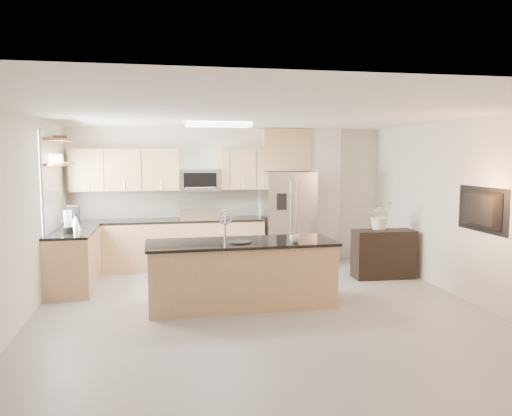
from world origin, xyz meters
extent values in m
plane|color=#A19E99|center=(0.00, 0.00, 0.00)|extent=(6.50, 6.50, 0.00)
cube|color=white|center=(0.00, 0.00, 2.60)|extent=(6.00, 6.50, 0.02)
cube|color=beige|center=(0.00, 3.25, 1.30)|extent=(6.00, 0.02, 2.60)
cube|color=beige|center=(0.00, -3.25, 1.30)|extent=(6.00, 0.02, 2.60)
cube|color=beige|center=(-3.00, 0.00, 1.30)|extent=(0.02, 6.50, 2.60)
cube|color=beige|center=(3.00, 0.00, 1.30)|extent=(0.02, 6.50, 2.60)
cube|color=tan|center=(-1.23, 2.92, 0.44)|extent=(3.55, 0.65, 0.88)
cube|color=black|center=(-1.23, 2.92, 0.90)|extent=(3.55, 0.66, 0.04)
cube|color=silver|center=(-1.23, 3.24, 1.18)|extent=(3.55, 0.02, 0.52)
cube|color=tan|center=(-2.67, 1.85, 0.44)|extent=(0.65, 1.50, 0.88)
cube|color=black|center=(-2.67, 1.85, 0.90)|extent=(0.66, 1.50, 0.04)
cube|color=black|center=(-0.60, 2.92, 0.45)|extent=(0.76, 0.64, 0.90)
cube|color=black|center=(-0.60, 2.92, 0.92)|extent=(0.76, 0.62, 0.03)
cube|color=#B7B7B9|center=(-0.60, 2.62, 1.03)|extent=(0.76, 0.04, 0.22)
cube|color=tan|center=(-1.94, 3.08, 1.83)|extent=(1.92, 0.33, 0.75)
cube|color=tan|center=(0.19, 3.08, 1.83)|extent=(0.82, 0.33, 0.75)
cube|color=#B7B7B9|center=(-0.60, 3.05, 1.63)|extent=(0.76, 0.40, 0.40)
cube|color=black|center=(-0.60, 2.85, 1.63)|extent=(0.60, 0.02, 0.28)
cube|color=#B7B7B9|center=(1.06, 2.88, 0.89)|extent=(0.92, 0.75, 1.78)
cube|color=gray|center=(1.06, 2.50, 0.89)|extent=(0.02, 0.01, 1.69)
cube|color=black|center=(0.84, 2.48, 1.25)|extent=(0.18, 0.03, 0.30)
cube|color=beige|center=(1.82, 3.10, 1.30)|extent=(0.60, 0.30, 2.60)
cube|color=white|center=(-2.98, 1.85, 1.65)|extent=(0.03, 1.05, 1.55)
cube|color=silver|center=(-2.97, 1.85, 1.65)|extent=(0.03, 1.15, 1.65)
cube|color=brown|center=(-2.85, 1.95, 1.95)|extent=(0.30, 1.20, 0.04)
cube|color=brown|center=(-2.85, 1.95, 2.32)|extent=(0.30, 1.20, 0.04)
cube|color=white|center=(-0.40, 1.60, 2.56)|extent=(1.00, 0.50, 0.06)
cube|color=tan|center=(-0.23, 0.48, 0.43)|extent=(2.56, 0.93, 0.86)
cube|color=black|center=(-0.23, 0.48, 0.88)|extent=(2.62, 0.99, 0.04)
cube|color=black|center=(-0.42, 0.48, 0.86)|extent=(0.54, 0.39, 0.01)
cylinder|color=#B7B7B9|center=(-0.42, 0.70, 1.07)|extent=(0.03, 0.03, 0.34)
torus|color=#B7B7B9|center=(-0.42, 0.64, 1.22)|extent=(0.21, 0.03, 0.21)
cube|color=black|center=(2.41, 1.57, 0.41)|extent=(1.05, 0.48, 0.82)
imported|color=silver|center=(0.48, 0.24, 0.95)|extent=(0.18, 0.18, 0.11)
cylinder|color=black|center=(-0.27, 0.39, 0.91)|extent=(0.35, 0.35, 0.02)
cylinder|color=black|center=(-2.67, 1.50, 0.97)|extent=(0.15, 0.15, 0.10)
cylinder|color=silver|center=(-2.67, 1.50, 1.15)|extent=(0.11, 0.11, 0.25)
cone|color=#B7B7B9|center=(-2.62, 1.85, 1.04)|extent=(0.21, 0.21, 0.23)
cylinder|color=black|center=(-2.62, 1.85, 1.16)|extent=(0.04, 0.04, 0.04)
cube|color=black|center=(-2.69, 2.11, 1.10)|extent=(0.21, 0.25, 0.36)
cylinder|color=#B7B7B9|center=(-2.69, 2.05, 1.02)|extent=(0.12, 0.12, 0.13)
imported|color=#B7B7B9|center=(-2.85, 2.20, 2.38)|extent=(0.33, 0.33, 0.08)
imported|color=white|center=(2.36, 1.64, 1.19)|extent=(0.83, 0.79, 0.73)
imported|color=black|center=(2.91, -0.20, 1.35)|extent=(0.14, 1.08, 0.62)
camera|label=1|loc=(-1.30, -6.25, 2.08)|focal=35.00mm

